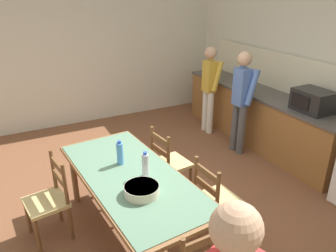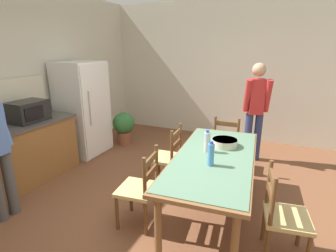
% 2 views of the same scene
% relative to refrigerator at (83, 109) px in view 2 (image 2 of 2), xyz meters
% --- Properties ---
extents(ground_plane, '(8.32, 8.32, 0.00)m').
position_rel_refrigerator_xyz_m(ground_plane, '(-1.18, -2.19, -0.85)').
color(ground_plane, brown).
extents(wall_right, '(0.12, 5.20, 2.90)m').
position_rel_refrigerator_xyz_m(wall_right, '(2.08, -2.19, 0.60)').
color(wall_right, beige).
rests_on(wall_right, ground).
extents(refrigerator, '(0.78, 0.73, 1.70)m').
position_rel_refrigerator_xyz_m(refrigerator, '(0.00, 0.00, 0.00)').
color(refrigerator, white).
rests_on(refrigerator, ground).
extents(microwave, '(0.50, 0.39, 0.30)m').
position_rel_refrigerator_xyz_m(microwave, '(-1.12, 0.02, 0.20)').
color(microwave, black).
rests_on(microwave, kitchen_counter).
extents(dining_table, '(2.10, 1.05, 0.75)m').
position_rel_refrigerator_xyz_m(dining_table, '(-0.93, -2.72, -0.17)').
color(dining_table, brown).
rests_on(dining_table, ground).
extents(bottle_near_centre, '(0.07, 0.07, 0.27)m').
position_rel_refrigerator_xyz_m(bottle_near_centre, '(-1.18, -2.74, 0.03)').
color(bottle_near_centre, '#4C8ED6').
rests_on(bottle_near_centre, dining_table).
extents(bottle_off_centre, '(0.07, 0.07, 0.27)m').
position_rel_refrigerator_xyz_m(bottle_off_centre, '(-0.84, -2.60, 0.03)').
color(bottle_off_centre, silver).
rests_on(bottle_off_centre, dining_table).
extents(serving_bowl, '(0.32, 0.32, 0.09)m').
position_rel_refrigerator_xyz_m(serving_bowl, '(-0.57, -2.76, -0.05)').
color(serving_bowl, beige).
rests_on(serving_bowl, dining_table).
extents(chair_head_end, '(0.41, 0.43, 0.91)m').
position_rel_refrigerator_xyz_m(chair_head_end, '(0.37, -2.61, -0.41)').
color(chair_head_end, brown).
rests_on(chair_head_end, ground).
extents(chair_side_near_left, '(0.48, 0.46, 0.91)m').
position_rel_refrigerator_xyz_m(chair_side_near_left, '(-1.33, -3.49, -0.41)').
color(chair_side_near_left, brown).
rests_on(chair_side_near_left, ground).
extents(chair_side_far_left, '(0.46, 0.45, 0.91)m').
position_rel_refrigerator_xyz_m(chair_side_far_left, '(-1.44, -2.03, -0.41)').
color(chair_side_far_left, brown).
rests_on(chair_side_far_left, ground).
extents(chair_side_far_right, '(0.44, 0.42, 0.91)m').
position_rel_refrigerator_xyz_m(chair_side_far_right, '(-0.54, -1.95, -0.41)').
color(chair_side_far_right, brown).
rests_on(chair_side_far_right, ground).
extents(person_by_table, '(0.37, 0.48, 1.70)m').
position_rel_refrigerator_xyz_m(person_by_table, '(0.93, -2.95, 0.11)').
color(person_by_table, navy).
rests_on(person_by_table, ground).
extents(potted_plant, '(0.44, 0.44, 0.67)m').
position_rel_refrigerator_xyz_m(potted_plant, '(0.67, -0.43, -0.47)').
color(potted_plant, brown).
rests_on(potted_plant, ground).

